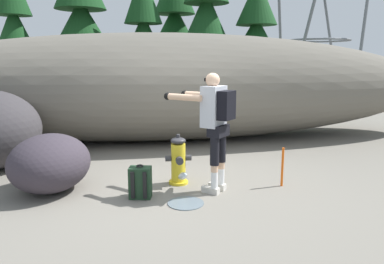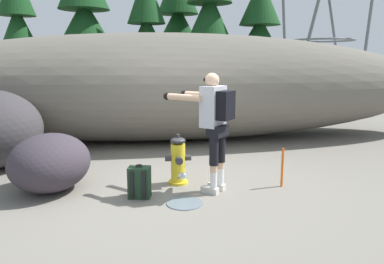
{
  "view_description": "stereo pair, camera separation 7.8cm",
  "coord_description": "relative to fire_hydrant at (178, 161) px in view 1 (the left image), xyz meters",
  "views": [
    {
      "loc": [
        -0.7,
        -5.4,
        1.9
      ],
      "look_at": [
        0.18,
        0.34,
        0.75
      ],
      "focal_mm": 34.36,
      "sensor_mm": 36.0,
      "label": 1
    },
    {
      "loc": [
        -0.62,
        -5.41,
        1.9
      ],
      "look_at": [
        0.18,
        0.34,
        0.75
      ],
      "focal_mm": 34.36,
      "sensor_mm": 36.0,
      "label": 2
    }
  ],
  "objects": [
    {
      "name": "pine_tree_left",
      "position": [
        -2.53,
        9.15,
        2.99
      ],
      "size": [
        2.9,
        2.9,
        5.82
      ],
      "color": "#47331E",
      "rests_on": "ground_plane"
    },
    {
      "name": "pine_tree_ridge_end",
      "position": [
        4.16,
        8.97,
        2.55
      ],
      "size": [
        2.49,
        2.49,
        5.04
      ],
      "color": "#47331E",
      "rests_on": "ground_plane"
    },
    {
      "name": "survey_stake",
      "position": [
        1.54,
        -0.36,
        -0.06
      ],
      "size": [
        0.04,
        0.04,
        0.6
      ],
      "primitive_type": "cylinder",
      "color": "#E55914",
      "rests_on": "ground_plane"
    },
    {
      "name": "ground_plane",
      "position": [
        0.08,
        -0.03,
        -0.38
      ],
      "size": [
        56.0,
        56.0,
        0.04
      ],
      "primitive_type": "cube",
      "color": "slate"
    },
    {
      "name": "pine_tree_center",
      "position": [
        -0.25,
        8.97,
        2.52
      ],
      "size": [
        2.21,
        2.21,
        5.18
      ],
      "color": "#47331E",
      "rests_on": "ground_plane"
    },
    {
      "name": "pine_tree_far_right",
      "position": [
        2.17,
        9.05,
        3.24
      ],
      "size": [
        2.69,
        2.69,
        6.45
      ],
      "color": "#47331E",
      "rests_on": "ground_plane"
    },
    {
      "name": "boulder_mid",
      "position": [
        -1.88,
        -0.04,
        0.06
      ],
      "size": [
        1.44,
        1.55,
        0.85
      ],
      "primitive_type": "ellipsoid",
      "rotation": [
        0.0,
        0.0,
        4.43
      ],
      "color": "#352F37",
      "rests_on": "ground_plane"
    },
    {
      "name": "pine_tree_right",
      "position": [
        1.14,
        10.94,
        3.08
      ],
      "size": [
        2.73,
        2.73,
        5.97
      ],
      "color": "#47331E",
      "rests_on": "ground_plane"
    },
    {
      "name": "hydrant_water_jet",
      "position": [
        0.0,
        -0.59,
        -0.16
      ],
      "size": [
        0.49,
        0.94,
        0.45
      ],
      "color": "silver",
      "rests_on": "ground_plane"
    },
    {
      "name": "spare_backpack",
      "position": [
        -0.59,
        -0.51,
        -0.14
      ],
      "size": [
        0.33,
        0.33,
        0.47
      ],
      "rotation": [
        0.0,
        0.0,
        1.37
      ],
      "color": "#1E3823",
      "rests_on": "ground_plane"
    },
    {
      "name": "dirt_embankment",
      "position": [
        0.08,
        3.31,
        0.9
      ],
      "size": [
        13.58,
        3.2,
        2.51
      ],
      "primitive_type": "ellipsoid",
      "color": "#666056",
      "rests_on": "ground_plane"
    },
    {
      "name": "fire_hydrant",
      "position": [
        0.0,
        0.0,
        0.0
      ],
      "size": [
        0.4,
        0.35,
        0.78
      ],
      "color": "yellow",
      "rests_on": "ground_plane"
    },
    {
      "name": "pine_tree_far_left",
      "position": [
        -4.75,
        8.65,
        2.71
      ],
      "size": [
        1.95,
        1.95,
        5.33
      ],
      "color": "#47331E",
      "rests_on": "ground_plane"
    },
    {
      "name": "utility_worker",
      "position": [
        0.46,
        -0.41,
        0.73
      ],
      "size": [
        0.98,
        0.93,
        1.72
      ],
      "rotation": [
        0.0,
        0.0,
        2.42
      ],
      "color": "beige",
      "rests_on": "ground_plane"
    }
  ]
}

